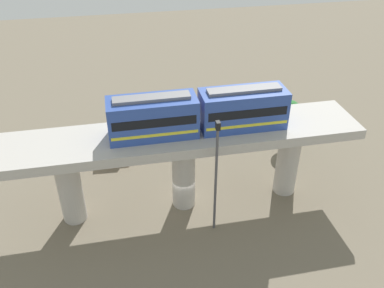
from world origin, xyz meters
TOP-DOWN VIEW (x-y plane):
  - ground_plane at (0.00, 0.00)m, footprint 120.00×120.00m
  - viaduct at (0.00, 0.00)m, footprint 5.20×28.00m
  - train at (0.00, 1.21)m, footprint 2.64×13.55m
  - parked_car_silver at (-9.71, 7.30)m, footprint 2.53×4.46m
  - parked_car_white at (-8.73, 0.45)m, footprint 1.87×4.23m
  - parked_car_orange at (-7.99, -5.94)m, footprint 2.04×4.30m
  - tree_near_viaduct at (-7.36, 12.25)m, footprint 2.44×2.44m
  - signal_post at (3.40, 1.82)m, footprint 0.44×0.28m

SIDE VIEW (x-z plane):
  - ground_plane at x=0.00m, z-range 0.00..0.00m
  - parked_car_silver at x=-9.71m, z-range -0.14..1.62m
  - parked_car_white at x=-8.73m, z-range -0.14..1.62m
  - parked_car_orange at x=-7.99m, z-range -0.14..1.62m
  - tree_near_viaduct at x=-7.36m, z-range 1.17..6.07m
  - signal_post at x=3.40m, z-range 0.52..10.33m
  - viaduct at x=0.00m, z-range 1.86..9.07m
  - train at x=0.00m, z-range 7.12..10.36m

